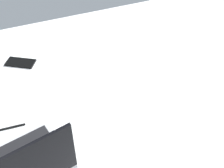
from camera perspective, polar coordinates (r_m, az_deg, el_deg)
The scene contains 4 objects.
bed_mattress at distance 134.61cm, azimuth 5.98°, elevation -2.18°, with size 180.00×140.00×18.00cm, color white.
laptop at distance 98.93cm, azimuth -18.40°, elevation -15.84°, with size 37.22×29.64×23.00cm.
cell_phone at distance 144.51cm, azimuth -18.21°, elevation 4.19°, with size 6.80×14.00×0.80cm, color black.
charger_cable at distance 116.03cm, azimuth -21.46°, elevation -8.63°, with size 17.00×0.60×0.60cm, color black.
Camera 1 is at (49.26, 82.23, 103.50)cm, focal length 44.75 mm.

